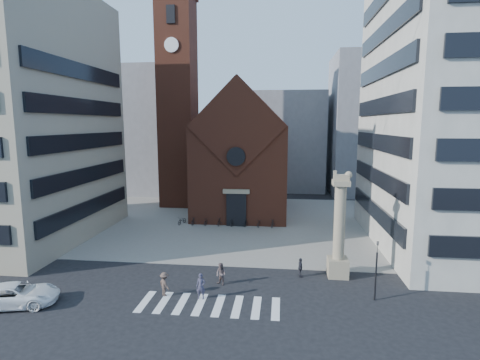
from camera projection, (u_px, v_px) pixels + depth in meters
The scene contains 24 objects.
ground at pixel (210, 286), 28.65m from camera, with size 120.00×120.00×0.00m, color black.
piazza at pixel (238, 222), 47.32m from camera, with size 46.00×30.00×0.05m, color gray.
zebra_crossing at pixel (209, 305), 25.64m from camera, with size 10.20×3.20×0.01m, color white, non-canonical shape.
church at pixel (243, 155), 52.06m from camera, with size 12.00×16.65×18.00m.
campanile at pixel (178, 100), 54.91m from camera, with size 5.50×5.50×31.20m.
building_left at pixel (1, 117), 39.19m from camera, with size 18.00×20.00×26.00m, color gray.
bg_block_left at pixel (143, 131), 68.52m from camera, with size 16.00×14.00×22.00m, color gray.
bg_block_mid at pixel (286, 141), 70.85m from camera, with size 14.00×12.00×18.00m, color gray.
bg_block_right at pixel (378, 125), 65.68m from camera, with size 16.00×14.00×24.00m, color gray.
lion_column at pixel (339, 235), 29.97m from camera, with size 1.63×1.60×8.68m.
traffic_light at pixel (376, 269), 26.00m from camera, with size 0.13×0.16×4.30m.
white_car at pixel (16, 295), 25.46m from camera, with size 2.54×5.51×1.53m, color white.
pedestrian_0 at pixel (201, 286), 26.42m from camera, with size 0.68×0.44×1.85m, color #333144.
pedestrian_1 at pixel (221, 274), 28.74m from camera, with size 0.84×0.65×1.72m, color #655250.
pedestrian_2 at pixel (300, 268), 30.21m from camera, with size 0.93×0.39×1.58m, color #25242B.
pedestrian_3 at pixel (165, 284), 26.92m from camera, with size 1.13×0.65×1.75m, color #4D3C33.
scooter_0 at pixel (182, 220), 45.99m from camera, with size 0.61×1.75×0.92m, color black.
scooter_1 at pixel (195, 220), 45.80m from camera, with size 0.48×1.70×1.02m, color black.
scooter_2 at pixel (208, 221), 45.63m from camera, with size 0.61×1.75×0.92m, color black.
scooter_3 at pixel (221, 221), 45.45m from camera, with size 0.48×1.70×1.02m, color black.
scooter_4 at pixel (234, 222), 45.28m from camera, with size 0.61×1.75×0.92m, color black.
scooter_5 at pixel (247, 222), 45.09m from camera, with size 0.48×1.70×1.02m, color black.
scooter_6 at pixel (260, 223), 44.92m from camera, with size 0.61×1.75×0.92m, color black.
scooter_7 at pixel (273, 223), 44.74m from camera, with size 0.48×1.70×1.02m, color black.
Camera 1 is at (5.35, -26.68, 12.32)m, focal length 28.00 mm.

